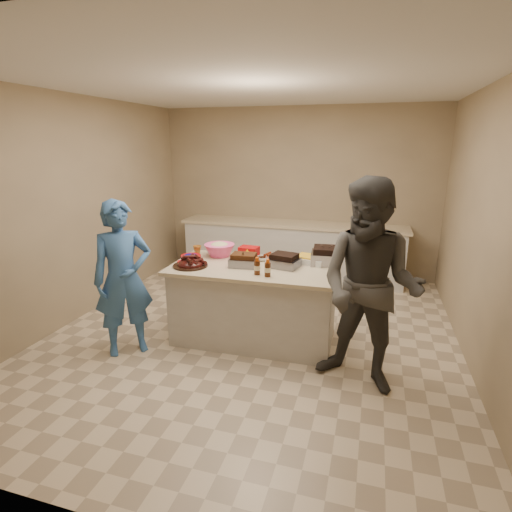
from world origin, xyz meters
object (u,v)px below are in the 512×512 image
(coleslaw_bowl, at_px, (220,256))
(guest_gray, at_px, (362,384))
(plastic_cup, at_px, (197,253))
(bbq_bottle_b, at_px, (268,276))
(roasting_pan, at_px, (326,264))
(mustard_bottle, at_px, (247,260))
(rib_platter, at_px, (190,266))
(guest_blue, at_px, (130,350))
(island, at_px, (255,338))
(bbq_bottle_a, at_px, (257,274))

(coleslaw_bowl, height_order, guest_gray, coleslaw_bowl)
(plastic_cup, relative_size, guest_gray, 0.05)
(coleslaw_bowl, bearing_deg, bbq_bottle_b, -37.63)
(roasting_pan, height_order, mustard_bottle, mustard_bottle)
(rib_platter, bearing_deg, coleslaw_bowl, 72.04)
(plastic_cup, xyz_separation_m, guest_blue, (-0.39, -0.95, -0.85))
(island, xyz_separation_m, plastic_cup, (-0.81, 0.30, 0.85))
(island, relative_size, bbq_bottle_b, 10.04)
(mustard_bottle, distance_m, guest_gray, 1.78)
(bbq_bottle_b, height_order, guest_blue, bbq_bottle_b)
(mustard_bottle, distance_m, guest_blue, 1.60)
(island, bearing_deg, bbq_bottle_b, -54.61)
(plastic_cup, distance_m, guest_gray, 2.36)
(coleslaw_bowl, height_order, plastic_cup, coleslaw_bowl)
(roasting_pan, bearing_deg, bbq_bottle_b, -135.23)
(island, relative_size, mustard_bottle, 13.73)
(plastic_cup, bearing_deg, rib_platter, -73.68)
(plastic_cup, bearing_deg, bbq_bottle_b, -30.18)
(mustard_bottle, xyz_separation_m, plastic_cup, (-0.66, 0.10, 0.00))
(roasting_pan, bearing_deg, guest_gray, -67.67)
(rib_platter, bearing_deg, roasting_pan, 20.37)
(bbq_bottle_b, relative_size, guest_gray, 0.10)
(island, bearing_deg, mustard_bottle, 124.86)
(guest_blue, bearing_deg, mustard_bottle, -2.93)
(roasting_pan, relative_size, coleslaw_bowl, 0.91)
(coleslaw_bowl, relative_size, plastic_cup, 3.55)
(roasting_pan, bearing_deg, island, -162.38)
(mustard_bottle, xyz_separation_m, guest_blue, (-1.06, -0.84, -0.85))
(island, height_order, rib_platter, rib_platter)
(bbq_bottle_a, relative_size, guest_blue, 0.11)
(island, xyz_separation_m, bbq_bottle_a, (0.10, -0.26, 0.85))
(coleslaw_bowl, bearing_deg, island, -27.75)
(rib_platter, xyz_separation_m, roasting_pan, (1.39, 0.52, 0.00))
(coleslaw_bowl, distance_m, mustard_bottle, 0.37)
(bbq_bottle_a, xyz_separation_m, plastic_cup, (-0.92, 0.57, 0.00))
(rib_platter, height_order, plastic_cup, rib_platter)
(rib_platter, distance_m, guest_gray, 2.09)
(bbq_bottle_b, bearing_deg, guest_blue, -166.33)
(mustard_bottle, bearing_deg, bbq_bottle_a, -61.52)
(rib_platter, relative_size, mustard_bottle, 2.86)
(roasting_pan, xyz_separation_m, coleslaw_bowl, (-1.24, -0.04, 0.00))
(guest_blue, relative_size, guest_gray, 0.86)
(roasting_pan, relative_size, bbq_bottle_a, 1.78)
(guest_gray, bearing_deg, coleslaw_bowl, 171.76)
(roasting_pan, relative_size, plastic_cup, 3.23)
(plastic_cup, bearing_deg, guest_blue, -112.44)
(bbq_bottle_a, distance_m, guest_blue, 1.61)
(island, height_order, plastic_cup, plastic_cup)
(mustard_bottle, relative_size, guest_gray, 0.07)
(rib_platter, distance_m, coleslaw_bowl, 0.50)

